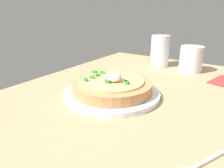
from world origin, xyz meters
TOP-DOWN VIEW (x-y plane):
  - dining_table at (0.00, 0.00)cm, footprint 91.30×70.19cm
  - plate at (3.39, -6.60)cm, footprint 25.06×25.06cm
  - pizza at (3.41, -6.59)cm, footprint 20.81×20.81cm
  - cup_near at (-31.17, 4.31)cm, footprint 8.05×8.05cm
  - cup_far at (-31.92, -7.92)cm, footprint 7.15×7.15cm
  - fork at (18.59, 18.71)cm, footprint 9.89×5.40cm

SIDE VIEW (x-z plane):
  - dining_table at x=0.00cm, z-range 0.00..2.38cm
  - fork at x=18.59cm, z-range 2.38..2.88cm
  - plate at x=3.39cm, z-range 2.38..3.67cm
  - pizza at x=3.41cm, z-range 2.41..8.15cm
  - cup_near at x=-31.17cm, z-range 1.88..11.03cm
  - cup_far at x=-31.92cm, z-range 2.16..14.12cm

